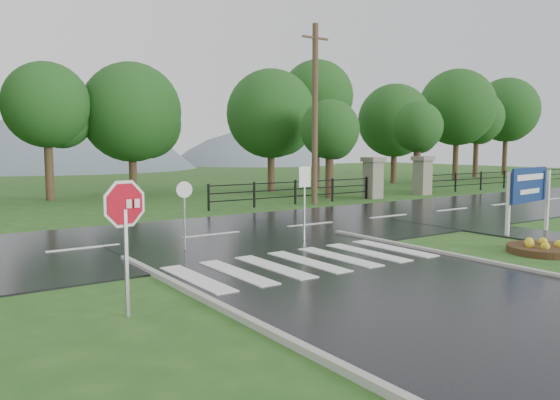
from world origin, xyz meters
TOP-DOWN VIEW (x-y plane):
  - ground at (0.00, 0.00)m, footprint 120.00×120.00m
  - main_road at (0.00, 10.00)m, footprint 90.00×8.00m
  - walkway at (8.50, 4.00)m, footprint 2.20×11.00m
  - crosswalk at (0.00, 5.00)m, footprint 6.50×2.80m
  - pillar_west at (13.00, 16.00)m, footprint 1.00×1.00m
  - pillar_east at (17.00, 16.00)m, footprint 1.00×1.00m
  - fence_west at (7.75, 16.00)m, footprint 9.58×0.08m
  - fence_east at (27.75, 16.00)m, footprint 20.58×0.08m
  - hills at (3.49, 65.00)m, footprint 102.00×48.00m
  - treeline at (1.00, 24.00)m, footprint 83.20×5.20m
  - stop_sign at (-5.02, 3.49)m, footprint 1.07×0.30m
  - estate_billboard at (8.78, 4.52)m, footprint 2.47×0.40m
  - flower_bed at (6.06, 2.42)m, footprint 1.90×1.90m
  - reg_sign_small at (1.89, 7.59)m, footprint 0.50×0.12m
  - reg_sign_round at (-1.78, 8.17)m, footprint 0.45×0.09m
  - utility_pole_east at (8.54, 15.50)m, footprint 1.54×0.29m
  - entrance_tree_left at (11.16, 17.50)m, footprint 3.24×3.24m
  - entrance_tree_right at (18.20, 17.50)m, footprint 3.10×3.10m

SIDE VIEW (x-z plane):
  - hills at x=3.49m, z-range -39.54..8.46m
  - ground at x=0.00m, z-range 0.00..0.00m
  - main_road at x=0.00m, z-range -0.02..0.02m
  - walkway at x=8.50m, z-range -0.02..0.02m
  - treeline at x=1.00m, z-range -5.00..5.00m
  - crosswalk at x=0.00m, z-range 0.05..0.07m
  - flower_bed at x=6.06m, z-range -0.05..0.33m
  - fence_west at x=7.75m, z-range 0.12..1.32m
  - fence_east at x=27.75m, z-range 0.14..1.34m
  - pillar_west at x=13.00m, z-range 0.06..2.30m
  - pillar_east at x=17.00m, z-range 0.06..2.30m
  - reg_sign_round at x=-1.78m, z-range 0.28..2.21m
  - estate_billboard at x=8.78m, z-range 0.41..2.58m
  - reg_sign_small at x=1.89m, z-range 0.46..2.72m
  - stop_sign at x=-5.02m, z-range 0.50..2.98m
  - entrance_tree_left at x=11.16m, z-range 1.03..6.40m
  - entrance_tree_right at x=18.20m, z-range 1.19..6.76m
  - utility_pole_east at x=8.54m, z-range 0.07..8.73m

